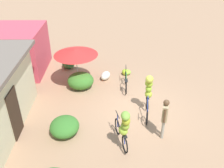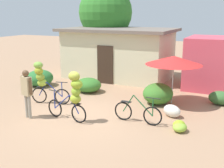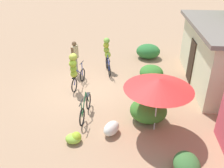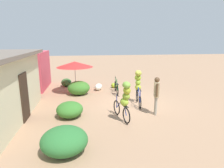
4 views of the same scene
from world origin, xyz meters
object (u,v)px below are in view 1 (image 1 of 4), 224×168
object	(u,v)px
shop_pink	(19,50)
market_umbrella	(76,52)
bicycle_center_loaded	(126,82)
bicycle_near_pile	(148,91)
person_vendor	(165,115)
produce_sack	(105,76)
bicycle_leftmost	(124,126)
banana_pile_on_ground	(126,72)

from	to	relation	value
shop_pink	market_umbrella	xyz separation A→B (m)	(-1.52, -3.45, 0.56)
market_umbrella	bicycle_center_loaded	size ratio (longest dim) A/B	1.31
bicycle_near_pile	person_vendor	size ratio (longest dim) A/B	1.02
shop_pink	produce_sack	bearing A→B (deg)	-103.16
bicycle_leftmost	bicycle_center_loaded	xyz separation A→B (m)	(4.23, -0.33, -0.65)
shop_pink	market_umbrella	bearing A→B (deg)	-113.81
bicycle_center_loaded	banana_pile_on_ground	world-z (taller)	bicycle_center_loaded
bicycle_leftmost	produce_sack	xyz separation A→B (m)	(5.15, 0.74, -0.79)
market_umbrella	person_vendor	xyz separation A→B (m)	(-4.20, -3.77, -0.75)
shop_pink	bicycle_near_pile	bearing A→B (deg)	-120.68
bicycle_center_loaded	bicycle_leftmost	bearing A→B (deg)	175.58
bicycle_leftmost	person_vendor	world-z (taller)	bicycle_leftmost
banana_pile_on_ground	person_vendor	xyz separation A→B (m)	(-5.10, -1.15, 0.91)
bicycle_leftmost	produce_sack	world-z (taller)	bicycle_leftmost
shop_pink	bicycle_leftmost	distance (m)	8.47
bicycle_center_loaded	person_vendor	xyz separation A→B (m)	(-3.66, -1.23, 0.70)
bicycle_center_loaded	banana_pile_on_ground	bearing A→B (deg)	-3.21
bicycle_center_loaded	person_vendor	distance (m)	3.92
banana_pile_on_ground	produce_sack	xyz separation A→B (m)	(-0.52, 1.15, 0.07)
market_umbrella	bicycle_leftmost	distance (m)	5.32
banana_pile_on_ground	person_vendor	distance (m)	5.30
bicycle_center_loaded	banana_pile_on_ground	xyz separation A→B (m)	(1.44, -0.08, -0.21)
bicycle_leftmost	person_vendor	bearing A→B (deg)	-69.79
shop_pink	banana_pile_on_ground	world-z (taller)	shop_pink
banana_pile_on_ground	bicycle_center_loaded	bearing A→B (deg)	176.79
shop_pink	bicycle_center_loaded	bearing A→B (deg)	-109.03
market_umbrella	bicycle_near_pile	world-z (taller)	market_umbrella
bicycle_leftmost	banana_pile_on_ground	size ratio (longest dim) A/B	3.15
market_umbrella	bicycle_center_loaded	bearing A→B (deg)	-102.08
market_umbrella	banana_pile_on_ground	world-z (taller)	market_umbrella
bicycle_leftmost	bicycle_center_loaded	world-z (taller)	bicycle_leftmost
bicycle_near_pile	produce_sack	distance (m)	3.58
bicycle_leftmost	bicycle_center_loaded	size ratio (longest dim) A/B	1.01
market_umbrella	person_vendor	bearing A→B (deg)	-138.11
banana_pile_on_ground	produce_sack	size ratio (longest dim) A/B	0.79
person_vendor	shop_pink	bearing A→B (deg)	51.59
bicycle_near_pile	person_vendor	xyz separation A→B (m)	(-1.67, -0.38, 0.02)
produce_sack	bicycle_near_pile	bearing A→B (deg)	-146.59
bicycle_leftmost	bicycle_near_pile	size ratio (longest dim) A/B	0.98
shop_pink	banana_pile_on_ground	size ratio (longest dim) A/B	5.80
shop_pink	bicycle_near_pile	world-z (taller)	shop_pink
produce_sack	person_vendor	bearing A→B (deg)	-153.31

